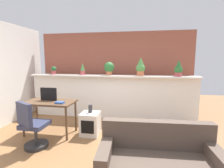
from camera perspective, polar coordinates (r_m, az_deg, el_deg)
name	(u,v)px	position (r m, az deg, el deg)	size (l,w,h in m)	color
ground_plane	(90,155)	(3.27, -7.43, -22.50)	(12.00, 12.00, 0.00)	brown
divider_wall	(111,97)	(4.88, -0.43, -4.50)	(4.67, 0.16, 1.20)	white
plant_shelf	(110,76)	(4.74, -0.53, 2.74)	(4.67, 0.36, 0.04)	white
brick_wall_behind	(114,73)	(5.37, 0.75, 3.66)	(4.67, 0.10, 2.50)	#9E5442
potted_plant_0	(54,70)	(5.27, -18.87, 4.38)	(0.15, 0.15, 0.23)	#B7474C
potted_plant_1	(83,69)	(4.95, -9.78, 4.88)	(0.14, 0.14, 0.33)	#B7474C
potted_plant_2	(109,68)	(4.77, -0.96, 5.41)	(0.29, 0.29, 0.36)	#C66B42
potted_plant_3	(141,67)	(4.63, 9.50, 5.68)	(0.24, 0.24, 0.49)	#C66B42
potted_plant_4	(178,69)	(4.71, 21.31, 4.76)	(0.21, 0.21, 0.42)	#B7474C
desk	(50,105)	(4.07, -20.09, -6.61)	(1.10, 0.60, 0.75)	brown
tv_monitor	(49,94)	(4.11, -20.41, -3.17)	(0.38, 0.04, 0.29)	black
office_chair	(32,129)	(3.61, -25.02, -13.33)	(0.52, 0.52, 0.91)	#262628
side_cube_shelf	(90,124)	(3.93, -7.28, -13.05)	(0.40, 0.41, 0.50)	silver
vase_on_shelf	(90,109)	(3.86, -7.26, -8.17)	(0.09, 0.09, 0.17)	#2D2D33
book_on_desk	(60,103)	(3.78, -17.05, -5.95)	(0.18, 0.12, 0.04)	#2D4C8C
couch	(158,165)	(2.57, 15.25, -24.70)	(1.61, 0.86, 0.80)	brown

